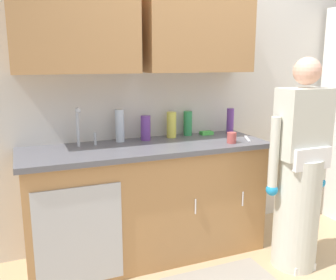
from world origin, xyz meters
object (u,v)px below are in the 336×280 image
at_px(bottle_water_tall, 120,126).
at_px(knife_on_counter, 247,138).
at_px(sink, 87,152).
at_px(bottle_soap, 230,121).
at_px(bottle_water_short, 188,123).
at_px(bottle_dish_liquid, 171,125).
at_px(cup_by_sink, 232,138).
at_px(sponge, 206,133).
at_px(bottle_cleaner_spray, 146,128).
at_px(person_at_sink, 299,181).

height_order(bottle_water_tall, knife_on_counter, bottle_water_tall).
xyz_separation_m(sink, knife_on_counter, (1.34, -0.10, 0.02)).
distance_m(bottle_soap, bottle_water_short, 0.41).
height_order(sink, bottle_dish_liquid, sink).
xyz_separation_m(bottle_dish_liquid, cup_by_sink, (0.36, -0.39, -0.07)).
xyz_separation_m(knife_on_counter, sponge, (-0.24, 0.29, 0.01)).
relative_size(bottle_cleaner_spray, bottle_water_short, 0.95).
xyz_separation_m(bottle_dish_liquid, knife_on_counter, (0.58, -0.30, -0.11)).
height_order(sink, person_at_sink, person_at_sink).
bearing_deg(sink, cup_by_sink, -10.01).
bearing_deg(bottle_soap, knife_on_counter, -88.79).
distance_m(bottle_soap, cup_by_sink, 0.43).
bearing_deg(bottle_water_short, knife_on_counter, -38.83).
height_order(bottle_soap, knife_on_counter, bottle_soap).
xyz_separation_m(person_at_sink, bottle_water_tall, (-1.18, 0.80, 0.38)).
height_order(sink, bottle_soap, sink).
xyz_separation_m(bottle_water_tall, knife_on_counter, (1.03, -0.30, -0.13)).
bearing_deg(bottle_dish_liquid, bottle_water_short, 10.34).
xyz_separation_m(sink, cup_by_sink, (1.13, -0.20, 0.06)).
xyz_separation_m(person_at_sink, knife_on_counter, (-0.14, 0.50, 0.25)).
bearing_deg(bottle_cleaner_spray, person_at_sink, -38.53).
relative_size(sink, bottle_dish_liquid, 2.25).
relative_size(bottle_cleaner_spray, bottle_dish_liquid, 0.93).
distance_m(person_at_sink, knife_on_counter, 0.57).
bearing_deg(sponge, person_at_sink, -64.31).
distance_m(bottle_water_tall, bottle_soap, 1.03).
distance_m(bottle_water_tall, knife_on_counter, 1.09).
bearing_deg(bottle_water_tall, bottle_water_short, 2.23).
bearing_deg(bottle_water_tall, knife_on_counter, -16.38).
bearing_deg(sink, bottle_dish_liquid, 14.18).
bearing_deg(bottle_cleaner_spray, cup_by_sink, -31.15).
bearing_deg(bottle_dish_liquid, sponge, -0.59).
height_order(person_at_sink, bottle_soap, person_at_sink).
xyz_separation_m(cup_by_sink, knife_on_counter, (0.21, 0.09, -0.04)).
distance_m(person_at_sink, bottle_dish_liquid, 1.13).
bearing_deg(knife_on_counter, bottle_cleaner_spray, 97.40).
xyz_separation_m(person_at_sink, sponge, (-0.38, 0.79, 0.26)).
height_order(sink, bottle_cleaner_spray, sink).
height_order(bottle_dish_liquid, cup_by_sink, bottle_dish_liquid).
distance_m(person_at_sink, sponge, 0.91).
distance_m(bottle_water_short, cup_by_sink, 0.47).
relative_size(bottle_cleaner_spray, knife_on_counter, 0.86).
bearing_deg(sponge, cup_by_sink, -86.68).
bearing_deg(cup_by_sink, sponge, 93.32).
bearing_deg(person_at_sink, cup_by_sink, 131.69).
distance_m(knife_on_counter, sponge, 0.38).
bearing_deg(person_at_sink, bottle_soap, 100.96).
bearing_deg(bottle_soap, cup_by_sink, -119.51).
bearing_deg(knife_on_counter, bottle_water_tall, 99.39).
bearing_deg(bottle_soap, bottle_water_tall, 178.30).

